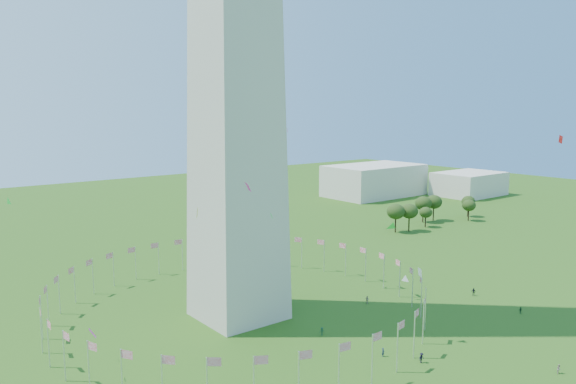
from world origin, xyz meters
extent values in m
cylinder|color=silver|center=(40.00, 50.00, 4.50)|extent=(0.24, 0.24, 9.00)
cylinder|color=silver|center=(39.39, 56.95, 4.50)|extent=(0.24, 0.24, 9.00)
cylinder|color=silver|center=(37.59, 63.68, 4.50)|extent=(0.24, 0.24, 9.00)
cylinder|color=silver|center=(34.64, 70.00, 4.50)|extent=(0.24, 0.24, 9.00)
cylinder|color=silver|center=(30.64, 75.71, 4.50)|extent=(0.24, 0.24, 9.00)
cylinder|color=silver|center=(25.71, 80.64, 4.50)|extent=(0.24, 0.24, 9.00)
cylinder|color=silver|center=(20.00, 84.64, 4.50)|extent=(0.24, 0.24, 9.00)
cylinder|color=silver|center=(13.68, 87.59, 4.50)|extent=(0.24, 0.24, 9.00)
cylinder|color=silver|center=(6.95, 89.39, 4.50)|extent=(0.24, 0.24, 9.00)
cylinder|color=silver|center=(0.00, 90.00, 4.50)|extent=(0.24, 0.24, 9.00)
cylinder|color=silver|center=(-6.95, 89.39, 4.50)|extent=(0.24, 0.24, 9.00)
cylinder|color=silver|center=(-13.68, 87.59, 4.50)|extent=(0.24, 0.24, 9.00)
cylinder|color=silver|center=(-20.00, 84.64, 4.50)|extent=(0.24, 0.24, 9.00)
cylinder|color=silver|center=(-25.71, 80.64, 4.50)|extent=(0.24, 0.24, 9.00)
cylinder|color=silver|center=(-30.64, 75.71, 4.50)|extent=(0.24, 0.24, 9.00)
cylinder|color=silver|center=(-34.64, 70.00, 4.50)|extent=(0.24, 0.24, 9.00)
cylinder|color=silver|center=(-37.59, 63.68, 4.50)|extent=(0.24, 0.24, 9.00)
cylinder|color=silver|center=(-39.39, 56.95, 4.50)|extent=(0.24, 0.24, 9.00)
cylinder|color=silver|center=(-40.00, 50.00, 4.50)|extent=(0.24, 0.24, 9.00)
cylinder|color=silver|center=(-39.39, 43.05, 4.50)|extent=(0.24, 0.24, 9.00)
cylinder|color=silver|center=(-37.59, 36.32, 4.50)|extent=(0.24, 0.24, 9.00)
cylinder|color=silver|center=(-34.64, 30.00, 4.50)|extent=(0.24, 0.24, 9.00)
cylinder|color=silver|center=(-30.64, 24.29, 4.50)|extent=(0.24, 0.24, 9.00)
cylinder|color=silver|center=(-20.00, 15.36, 4.50)|extent=(0.24, 0.24, 9.00)
cylinder|color=silver|center=(-13.68, 12.41, 4.50)|extent=(0.24, 0.24, 9.00)
cylinder|color=silver|center=(-6.95, 10.61, 4.50)|extent=(0.24, 0.24, 9.00)
cylinder|color=silver|center=(0.00, 10.00, 4.50)|extent=(0.24, 0.24, 9.00)
cylinder|color=silver|center=(6.95, 10.61, 4.50)|extent=(0.24, 0.24, 9.00)
cylinder|color=silver|center=(13.68, 12.41, 4.50)|extent=(0.24, 0.24, 9.00)
cylinder|color=silver|center=(20.00, 15.36, 4.50)|extent=(0.24, 0.24, 9.00)
cylinder|color=silver|center=(25.71, 19.36, 4.50)|extent=(0.24, 0.24, 9.00)
cylinder|color=silver|center=(30.64, 24.29, 4.50)|extent=(0.24, 0.24, 9.00)
cylinder|color=silver|center=(34.64, 30.00, 4.50)|extent=(0.24, 0.24, 9.00)
cylinder|color=silver|center=(37.59, 36.32, 4.50)|extent=(0.24, 0.24, 9.00)
cylinder|color=silver|center=(39.39, 43.05, 4.50)|extent=(0.24, 0.24, 9.00)
cube|color=beige|center=(150.00, 150.00, 8.00)|extent=(50.00, 30.00, 16.00)
cube|color=beige|center=(190.00, 120.00, 6.00)|extent=(35.00, 25.00, 12.00)
imported|color=#193F26|center=(7.36, 30.64, 0.85)|extent=(1.25, 1.15, 1.70)
imported|color=#1D2644|center=(9.75, 16.33, 0.83)|extent=(0.67, 0.50, 1.67)
imported|color=gray|center=(28.69, -7.13, 0.82)|extent=(0.96, 0.86, 1.64)
imported|color=#173A1F|center=(50.43, 12.21, 0.76)|extent=(0.98, 0.73, 1.51)
imported|color=black|center=(13.25, 10.27, 0.94)|extent=(1.26, 0.77, 1.89)
imported|color=gray|center=(28.15, 38.00, 0.92)|extent=(0.75, 1.12, 1.84)
imported|color=black|center=(52.63, 25.70, 0.97)|extent=(1.19, 1.34, 1.94)
plane|color=green|center=(16.04, 20.62, 23.06)|extent=(1.94, 1.62, 2.13)
plane|color=red|center=(52.28, 6.89, 39.09)|extent=(1.58, 1.19, 1.96)
plane|color=yellow|center=(-27.71, 17.49, 31.32)|extent=(0.23, 1.73, 1.71)
plane|color=green|center=(-43.31, 56.69, 29.33)|extent=(0.67, 1.62, 1.72)
plane|color=green|center=(0.84, 38.84, 24.19)|extent=(1.35, 0.54, 1.24)
plane|color=#CC2699|center=(-13.13, 26.45, 32.63)|extent=(2.10, 0.97, 1.86)
plane|color=red|center=(21.26, 59.63, 40.08)|extent=(1.02, 0.93, 1.35)
plane|color=white|center=(37.31, 34.41, 5.00)|extent=(0.63, 1.70, 1.82)
plane|color=white|center=(25.51, 20.91, 12.08)|extent=(1.53, 1.48, 1.92)
plane|color=#CC2699|center=(-35.27, 40.71, 8.23)|extent=(1.60, 2.07, 1.78)
ellipsoid|color=#2D4918|center=(91.57, 84.53, 5.21)|extent=(6.67, 6.67, 10.43)
ellipsoid|color=#2D4918|center=(97.05, 82.75, 5.07)|extent=(6.49, 6.49, 10.14)
ellipsoid|color=#2D4918|center=(107.64, 83.47, 3.85)|extent=(4.93, 4.93, 7.71)
ellipsoid|color=#2D4918|center=(114.14, 89.81, 5.17)|extent=(6.62, 6.62, 10.34)
ellipsoid|color=#2D4918|center=(120.30, 89.41, 5.17)|extent=(6.62, 6.62, 10.34)
ellipsoid|color=#2D4918|center=(131.21, 80.35, 4.27)|extent=(5.46, 5.46, 8.53)
ellipsoid|color=#2D4918|center=(138.73, 85.72, 4.33)|extent=(5.55, 5.55, 8.67)
camera|label=1|loc=(-64.87, -49.83, 45.73)|focal=35.00mm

